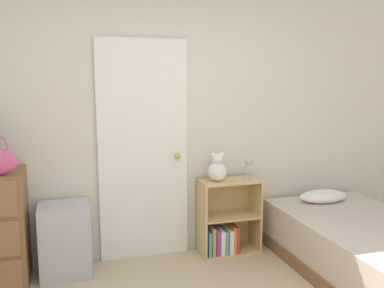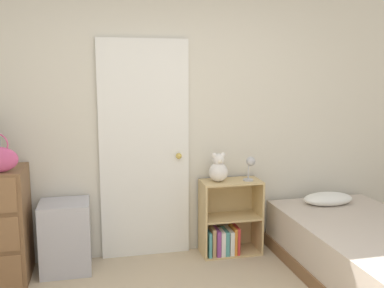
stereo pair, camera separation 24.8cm
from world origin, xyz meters
TOP-DOWN VIEW (x-y plane):
  - wall_back at (0.00, 2.07)m, footprint 10.00×0.06m
  - door_closed at (-0.09, 2.02)m, footprint 0.82×0.09m
  - storage_bin at (-0.81, 1.83)m, footprint 0.42×0.38m
  - bookshelf at (0.67, 1.88)m, footprint 0.57×0.29m
  - teddy_bear at (0.58, 1.88)m, footprint 0.18×0.18m
  - desk_lamp at (0.88, 1.84)m, footprint 0.11×0.11m
  - bed at (1.66, 1.09)m, footprint 1.10×1.88m

SIDE VIEW (x-z plane):
  - bed at x=1.66m, z-range -0.05..0.51m
  - bookshelf at x=0.67m, z-range -0.09..0.63m
  - storage_bin at x=-0.81m, z-range 0.00..0.62m
  - teddy_bear at x=0.58m, z-range 0.69..0.97m
  - desk_lamp at x=0.88m, z-range 0.75..0.98m
  - door_closed at x=-0.09m, z-range 0.00..2.02m
  - wall_back at x=0.00m, z-range 0.00..2.55m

